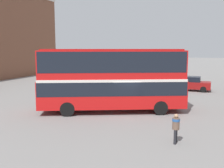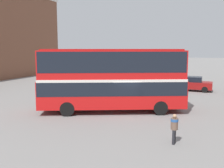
{
  "view_description": "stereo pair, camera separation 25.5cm",
  "coord_description": "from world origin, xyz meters",
  "px_view_note": "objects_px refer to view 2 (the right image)",
  "views": [
    {
      "loc": [
        5.86,
        -18.27,
        4.85
      ],
      "look_at": [
        -1.11,
        0.0,
        2.14
      ],
      "focal_mm": 42.0,
      "sensor_mm": 36.0,
      "label": 1
    },
    {
      "loc": [
        6.1,
        -18.18,
        4.85
      ],
      "look_at": [
        -1.11,
        0.0,
        2.14
      ],
      "focal_mm": 42.0,
      "sensor_mm": 36.0,
      "label": 2
    }
  ],
  "objects_px": {
    "double_decker_bus": "(112,76)",
    "parked_car_kerb_far": "(141,78)",
    "pedestrian_foreground": "(174,126)",
    "parked_car_kerb_near": "(193,84)"
  },
  "relations": [
    {
      "from": "parked_car_kerb_far",
      "to": "parked_car_kerb_near",
      "type": "bearing_deg",
      "value": 152.56
    },
    {
      "from": "double_decker_bus",
      "to": "parked_car_kerb_far",
      "type": "bearing_deg",
      "value": 73.74
    },
    {
      "from": "double_decker_bus",
      "to": "parked_car_kerb_near",
      "type": "distance_m",
      "value": 13.61
    },
    {
      "from": "double_decker_bus",
      "to": "pedestrian_foreground",
      "type": "height_order",
      "value": "double_decker_bus"
    },
    {
      "from": "pedestrian_foreground",
      "to": "parked_car_kerb_far",
      "type": "bearing_deg",
      "value": -66.8
    },
    {
      "from": "pedestrian_foreground",
      "to": "parked_car_kerb_far",
      "type": "relative_size",
      "value": 0.35
    },
    {
      "from": "pedestrian_foreground",
      "to": "double_decker_bus",
      "type": "bearing_deg",
      "value": -39.66
    },
    {
      "from": "parked_car_kerb_near",
      "to": "parked_car_kerb_far",
      "type": "distance_m",
      "value": 8.55
    },
    {
      "from": "parked_car_kerb_near",
      "to": "double_decker_bus",
      "type": "bearing_deg",
      "value": -111.7
    },
    {
      "from": "double_decker_bus",
      "to": "parked_car_kerb_near",
      "type": "relative_size",
      "value": 2.72
    }
  ]
}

